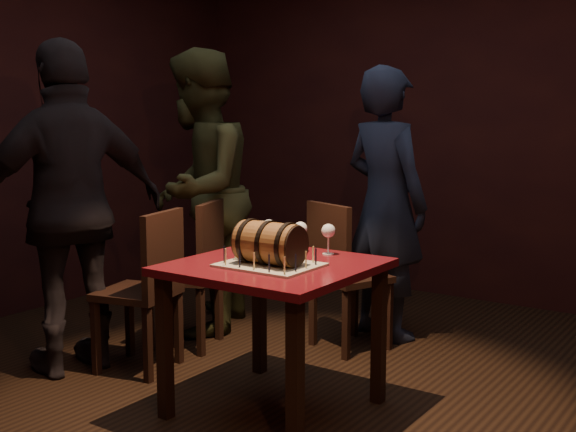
{
  "coord_description": "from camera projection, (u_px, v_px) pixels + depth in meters",
  "views": [
    {
      "loc": [
        2.12,
        -2.96,
        1.47
      ],
      "look_at": [
        0.03,
        0.05,
        0.95
      ],
      "focal_mm": 45.0,
      "sensor_mm": 36.0,
      "label": 1
    }
  ],
  "objects": [
    {
      "name": "cake_board",
      "position": [
        270.0,
        265.0,
        3.44
      ],
      "size": [
        0.45,
        0.35,
        0.01
      ],
      "primitive_type": "cube",
      "color": "#AAA189",
      "rests_on": "pub_table"
    },
    {
      "name": "wine_glass_left",
      "position": [
        269.0,
        228.0,
        3.85
      ],
      "size": [
        0.07,
        0.07,
        0.16
      ],
      "color": "silver",
      "rests_on": "pub_table"
    },
    {
      "name": "person_left_front",
      "position": [
        72.0,
        208.0,
        4.06
      ],
      "size": [
        0.75,
        1.19,
        1.89
      ],
      "primitive_type": "imported",
      "rotation": [
        0.0,
        0.0,
        -1.85
      ],
      "color": "black",
      "rests_on": "ground"
    },
    {
      "name": "wine_glass_mid",
      "position": [
        300.0,
        230.0,
        3.78
      ],
      "size": [
        0.07,
        0.07,
        0.16
      ],
      "color": "silver",
      "rests_on": "pub_table"
    },
    {
      "name": "chair_back",
      "position": [
        341.0,
        268.0,
        4.47
      ],
      "size": [
        0.52,
        0.52,
        0.93
      ],
      "color": "black",
      "rests_on": "ground"
    },
    {
      "name": "chair_left_rear",
      "position": [
        196.0,
        266.0,
        4.53
      ],
      "size": [
        0.52,
        0.52,
        0.93
      ],
      "color": "black",
      "rests_on": "ground"
    },
    {
      "name": "barrel_cake",
      "position": [
        270.0,
        243.0,
        3.42
      ],
      "size": [
        0.37,
        0.22,
        0.22
      ],
      "color": "brown",
      "rests_on": "cake_board"
    },
    {
      "name": "wine_glass_right",
      "position": [
        328.0,
        232.0,
        3.7
      ],
      "size": [
        0.07,
        0.07,
        0.16
      ],
      "color": "silver",
      "rests_on": "pub_table"
    },
    {
      "name": "room_shell",
      "position": [
        277.0,
        128.0,
        3.62
      ],
      "size": [
        5.04,
        5.04,
        2.8
      ],
      "color": "black",
      "rests_on": "ground"
    },
    {
      "name": "pub_table",
      "position": [
        274.0,
        285.0,
        3.53
      ],
      "size": [
        0.9,
        0.9,
        0.75
      ],
      "color": "#510D15",
      "rests_on": "ground"
    },
    {
      "name": "person_left_rear",
      "position": [
        198.0,
        192.0,
        4.83
      ],
      "size": [
        1.03,
        1.13,
        1.9
      ],
      "primitive_type": "imported",
      "rotation": [
        0.0,
        0.0,
        -1.15
      ],
      "color": "#36361B",
      "rests_on": "ground"
    },
    {
      "name": "pint_of_ale",
      "position": [
        277.0,
        239.0,
        3.77
      ],
      "size": [
        0.07,
        0.07,
        0.15
      ],
      "color": "silver",
      "rests_on": "pub_table"
    },
    {
      "name": "person_back",
      "position": [
        385.0,
        204.0,
        4.71
      ],
      "size": [
        0.74,
        0.58,
        1.77
      ],
      "primitive_type": "imported",
      "rotation": [
        0.0,
        0.0,
        2.87
      ],
      "color": "#191E32",
      "rests_on": "ground"
    },
    {
      "name": "birthday_candles",
      "position": [
        270.0,
        255.0,
        3.43
      ],
      "size": [
        0.4,
        0.3,
        0.09
      ],
      "color": "#F8E694",
      "rests_on": "cake_board"
    },
    {
      "name": "chair_left_front",
      "position": [
        149.0,
        282.0,
        4.1
      ],
      "size": [
        0.48,
        0.48,
        0.93
      ],
      "color": "black",
      "rests_on": "ground"
    },
    {
      "name": "menu_card",
      "position": [
        259.0,
        234.0,
        3.96
      ],
      "size": [
        0.1,
        0.05,
        0.13
      ],
      "primitive_type": null,
      "color": "white",
      "rests_on": "pub_table"
    }
  ]
}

